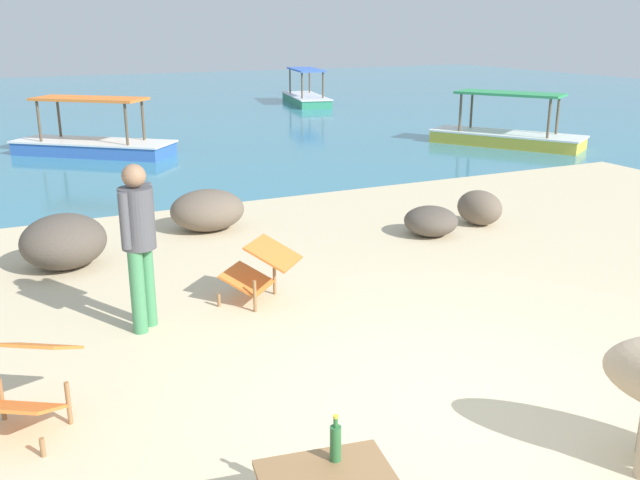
# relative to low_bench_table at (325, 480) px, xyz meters

# --- Properties ---
(sand_beach) EXTENTS (18.00, 14.00, 0.04)m
(sand_beach) POSITION_rel_low_bench_table_xyz_m (1.45, 0.69, -0.35)
(sand_beach) COLOR beige
(sand_beach) RESTS_ON ground
(water_surface) EXTENTS (60.00, 36.00, 0.03)m
(water_surface) POSITION_rel_low_bench_table_xyz_m (1.45, 22.69, -0.37)
(water_surface) COLOR teal
(water_surface) RESTS_ON ground
(low_bench_table) EXTENTS (0.82, 0.56, 0.39)m
(low_bench_table) POSITION_rel_low_bench_table_xyz_m (0.00, 0.00, 0.00)
(low_bench_table) COLOR olive
(low_bench_table) RESTS_ON sand_beach
(bottle) EXTENTS (0.07, 0.07, 0.30)m
(bottle) POSITION_rel_low_bench_table_xyz_m (0.10, 0.07, 0.18)
(bottle) COLOR #2D6B38
(bottle) RESTS_ON low_bench_table
(deck_chair_near) EXTENTS (0.92, 0.92, 0.68)m
(deck_chair_near) POSITION_rel_low_bench_table_xyz_m (0.92, 3.43, 0.06)
(deck_chair_near) COLOR olive
(deck_chair_near) RESTS_ON sand_beach
(deck_chair_far) EXTENTS (0.86, 0.93, 0.68)m
(deck_chair_far) POSITION_rel_low_bench_table_xyz_m (-1.45, 1.92, 0.06)
(deck_chair_far) COLOR olive
(deck_chair_far) RESTS_ON sand_beach
(person_standing) EXTENTS (0.37, 0.40, 1.62)m
(person_standing) POSITION_rel_low_bench_table_xyz_m (-0.33, 3.29, 0.62)
(person_standing) COLOR #428956
(person_standing) RESTS_ON sand_beach
(shore_rock_large) EXTENTS (0.71, 0.82, 0.51)m
(shore_rock_large) POSITION_rel_low_bench_table_xyz_m (4.92, 4.86, -0.07)
(shore_rock_large) COLOR #6B5B4C
(shore_rock_large) RESTS_ON sand_beach
(shore_rock_medium) EXTENTS (1.02, 1.01, 0.41)m
(shore_rock_medium) POSITION_rel_low_bench_table_xyz_m (3.96, 4.71, -0.12)
(shore_rock_medium) COLOR brown
(shore_rock_medium) RESTS_ON sand_beach
(shore_rock_small) EXTENTS (1.11, 0.95, 0.59)m
(shore_rock_small) POSITION_rel_low_bench_table_xyz_m (1.23, 6.32, -0.03)
(shore_rock_small) COLOR #6B5B4C
(shore_rock_small) RESTS_ON sand_beach
(shore_rock_flat) EXTENTS (1.39, 1.37, 0.66)m
(shore_rock_flat) POSITION_rel_low_bench_table_xyz_m (-0.81, 5.51, 0.00)
(shore_rock_flat) COLOR brown
(shore_rock_flat) RESTS_ON sand_beach
(boat_blue) EXTENTS (3.57, 3.23, 1.29)m
(boat_blue) POSITION_rel_low_bench_table_xyz_m (0.72, 13.48, -0.08)
(boat_blue) COLOR #3866B7
(boat_blue) RESTS_ON water_surface
(boat_yellow) EXTENTS (2.93, 3.72, 1.29)m
(boat_yellow) POSITION_rel_low_bench_table_xyz_m (10.06, 10.37, -0.08)
(boat_yellow) COLOR gold
(boat_yellow) RESTS_ON water_surface
(boat_green) EXTENTS (1.89, 3.83, 1.29)m
(boat_green) POSITION_rel_low_bench_table_xyz_m (9.54, 21.07, -0.08)
(boat_green) COLOR #338E66
(boat_green) RESTS_ON water_surface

